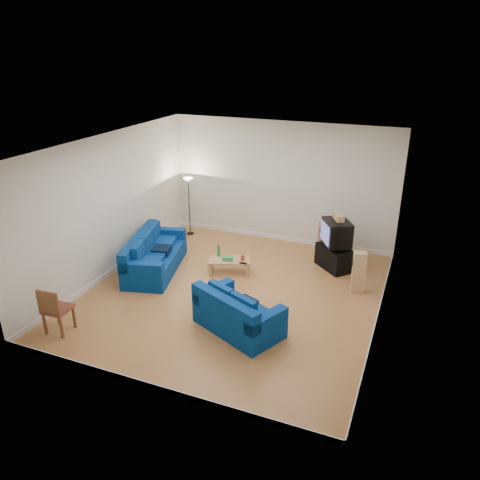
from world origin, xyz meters
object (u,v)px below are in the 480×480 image
at_px(coffee_table, 230,261).
at_px(television, 336,232).
at_px(sofa_three_seat, 153,258).
at_px(sofa_loveseat, 237,316).
at_px(tv_stand, 334,258).

relative_size(coffee_table, television, 1.17).
height_order(sofa_three_seat, coffee_table, sofa_three_seat).
relative_size(sofa_three_seat, coffee_table, 2.27).
distance_m(sofa_three_seat, sofa_loveseat, 3.21).
xyz_separation_m(sofa_loveseat, tv_stand, (1.13, 3.30, -0.04)).
height_order(coffee_table, television, television).
distance_m(sofa_loveseat, tv_stand, 3.49).
bearing_deg(television, tv_stand, 165.16).
bearing_deg(tv_stand, sofa_three_seat, -113.64).
height_order(sofa_three_seat, tv_stand, sofa_three_seat).
xyz_separation_m(sofa_loveseat, television, (1.15, 3.24, 0.63)).
relative_size(sofa_loveseat, television, 2.07).
height_order(sofa_loveseat, coffee_table, sofa_loveseat).
bearing_deg(sofa_loveseat, sofa_three_seat, 174.72).
distance_m(tv_stand, television, 0.67).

